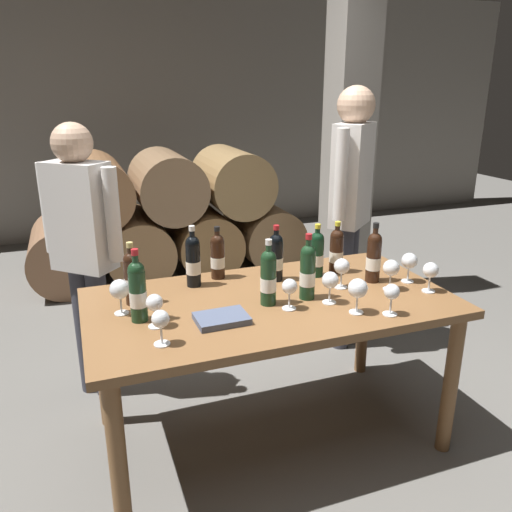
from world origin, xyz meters
The scene contains 29 objects.
ground_plane centered at (0.00, 0.00, 0.00)m, with size 14.00×14.00×0.00m, color #66635E.
cellar_back_wall centered at (0.00, 4.20, 1.40)m, with size 10.00×0.24×2.80m, color gray.
barrel_stack centered at (0.00, 2.60, 0.53)m, with size 2.49×0.90×1.15m.
stone_pillar centered at (1.30, 1.60, 1.30)m, with size 0.32×0.32×2.60m, color gray.
dining_table centered at (0.00, 0.00, 0.67)m, with size 1.70×0.90×0.76m.
wine_bottle_0 centered at (-0.15, 0.35, 0.88)m, with size 0.07×0.07×0.28m.
wine_bottle_1 centered at (-0.30, 0.29, 0.89)m, with size 0.07×0.07×0.31m.
wine_bottle_2 centered at (-0.61, -0.02, 0.90)m, with size 0.07×0.07×0.32m.
wine_bottle_3 centered at (-0.03, -0.05, 0.89)m, with size 0.07×0.07×0.31m.
wine_bottle_4 centered at (0.12, 0.22, 0.89)m, with size 0.07×0.07×0.29m.
wine_bottle_5 centered at (0.57, 0.04, 0.89)m, with size 0.07×0.07×0.31m.
wine_bottle_6 centered at (0.34, 0.21, 0.88)m, with size 0.07×0.07×0.28m.
wine_bottle_7 centered at (0.46, 0.22, 0.88)m, with size 0.07×0.07×0.28m.
wine_bottle_8 centered at (0.16, -0.05, 0.90)m, with size 0.07×0.07×0.31m.
wine_bottle_9 centered at (-0.61, 0.17, 0.89)m, with size 0.07×0.07×0.29m.
wine_glass_0 centered at (-0.56, -0.27, 0.86)m, with size 0.07×0.07×0.14m.
wine_glass_1 centered at (-0.67, 0.07, 0.87)m, with size 0.09×0.09×0.16m.
wine_glass_2 centered at (0.38, 0.01, 0.87)m, with size 0.08×0.08×0.15m.
wine_glass_3 centered at (-0.55, -0.11, 0.86)m, with size 0.07×0.07×0.15m.
wine_glass_4 centered at (0.75, -0.18, 0.87)m, with size 0.07×0.07×0.15m.
wine_glass_5 centered at (0.74, -0.03, 0.87)m, with size 0.08×0.08×0.15m.
wine_glass_6 centered at (0.30, -0.27, 0.87)m, with size 0.09×0.09×0.16m.
wine_glass_7 centered at (0.24, -0.13, 0.87)m, with size 0.08×0.08×0.15m.
wine_glass_8 centered at (0.43, -0.34, 0.86)m, with size 0.07×0.07×0.14m.
wine_glass_9 centered at (0.04, -0.13, 0.86)m, with size 0.07×0.07×0.14m.
wine_glass_10 centered at (0.59, -0.09, 0.87)m, with size 0.08×0.08×0.15m.
tasting_notebook centered at (-0.28, -0.15, 0.77)m, with size 0.22×0.16×0.03m, color #4C5670.
sommelier_presenting centered at (0.84, 0.75, 1.04)m, with size 0.39×0.36×1.72m.
taster_seated_left centered at (-0.80, 0.72, 0.92)m, with size 0.39×0.36×1.54m.
Camera 1 is at (-0.82, -2.05, 1.71)m, focal length 35.84 mm.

